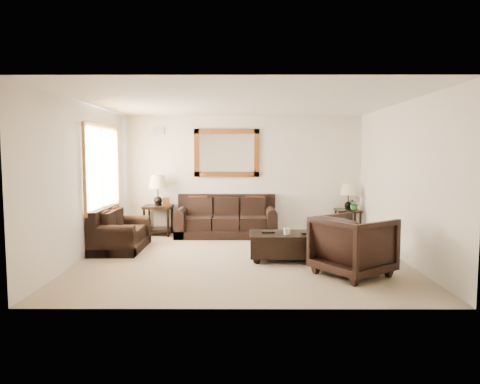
{
  "coord_description": "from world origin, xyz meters",
  "views": [
    {
      "loc": [
        -0.01,
        -7.38,
        1.81
      ],
      "look_at": [
        -0.03,
        0.6,
        1.11
      ],
      "focal_mm": 32.0,
      "sensor_mm": 36.0,
      "label": 1
    }
  ],
  "objects_px": {
    "end_table_right": "(348,202)",
    "armchair": "(353,243)",
    "sofa": "(226,221)",
    "coffee_table": "(289,243)",
    "end_table_left": "(158,196)",
    "loveseat": "(118,234)"
  },
  "relations": [
    {
      "from": "end_table_left",
      "to": "coffee_table",
      "type": "xyz_separation_m",
      "value": [
        2.69,
        -2.28,
        -0.59
      ]
    },
    {
      "from": "loveseat",
      "to": "end_table_left",
      "type": "relative_size",
      "value": 1.05
    },
    {
      "from": "loveseat",
      "to": "end_table_left",
      "type": "xyz_separation_m",
      "value": [
        0.48,
        1.5,
        0.59
      ]
    },
    {
      "from": "end_table_right",
      "to": "armchair",
      "type": "distance_m",
      "value": 3.37
    },
    {
      "from": "coffee_table",
      "to": "armchair",
      "type": "bearing_deg",
      "value": -47.46
    },
    {
      "from": "sofa",
      "to": "coffee_table",
      "type": "relative_size",
      "value": 1.61
    },
    {
      "from": "end_table_left",
      "to": "end_table_right",
      "type": "bearing_deg",
      "value": 0.6
    },
    {
      "from": "sofa",
      "to": "end_table_right",
      "type": "xyz_separation_m",
      "value": [
        2.74,
        0.13,
        0.43
      ]
    },
    {
      "from": "loveseat",
      "to": "end_table_right",
      "type": "height_order",
      "value": "end_table_right"
    },
    {
      "from": "sofa",
      "to": "loveseat",
      "type": "bearing_deg",
      "value": -144.99
    },
    {
      "from": "sofa",
      "to": "coffee_table",
      "type": "height_order",
      "value": "sofa"
    },
    {
      "from": "coffee_table",
      "to": "armchair",
      "type": "relative_size",
      "value": 1.38
    },
    {
      "from": "end_table_left",
      "to": "end_table_right",
      "type": "xyz_separation_m",
      "value": [
        4.28,
        0.04,
        -0.13
      ]
    },
    {
      "from": "end_table_right",
      "to": "coffee_table",
      "type": "height_order",
      "value": "end_table_right"
    },
    {
      "from": "loveseat",
      "to": "end_table_left",
      "type": "height_order",
      "value": "end_table_left"
    },
    {
      "from": "sofa",
      "to": "armchair",
      "type": "xyz_separation_m",
      "value": [
        2.01,
        -3.14,
        0.17
      ]
    },
    {
      "from": "armchair",
      "to": "sofa",
      "type": "bearing_deg",
      "value": -2.22
    },
    {
      "from": "end_table_right",
      "to": "coffee_table",
      "type": "bearing_deg",
      "value": -124.26
    },
    {
      "from": "sofa",
      "to": "armchair",
      "type": "bearing_deg",
      "value": -57.4
    },
    {
      "from": "end_table_left",
      "to": "armchair",
      "type": "xyz_separation_m",
      "value": [
        3.54,
        -3.23,
        -0.38
      ]
    },
    {
      "from": "sofa",
      "to": "end_table_right",
      "type": "bearing_deg",
      "value": 2.78
    },
    {
      "from": "sofa",
      "to": "armchair",
      "type": "distance_m",
      "value": 3.73
    }
  ]
}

